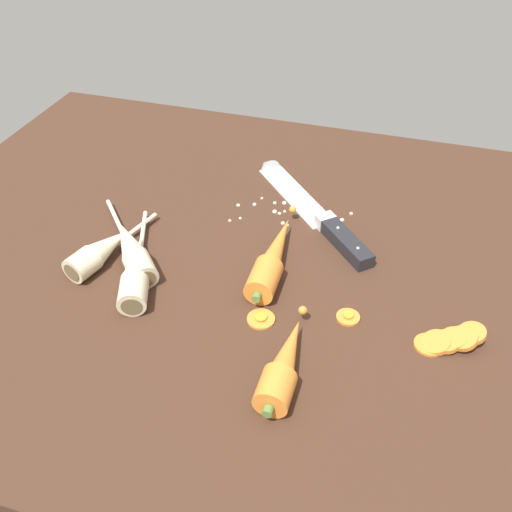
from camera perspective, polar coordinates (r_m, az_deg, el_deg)
The scene contains 11 objects.
ground_plane at distance 87.83cm, azimuth 0.38°, elevation -0.96°, with size 120.00×90.00×4.00cm, color #42281C.
chefs_knife at distance 96.66cm, azimuth 5.19°, elevation 5.14°, with size 25.90×27.89×4.18cm.
whole_carrot at distance 83.04cm, azimuth 1.74°, elevation -0.09°, with size 4.39×22.56×4.20cm.
whole_carrot_second at distance 68.85cm, azimuth 2.84°, elevation -10.84°, with size 4.23×17.48×4.20cm.
parsnip_front at distance 86.59cm, azimuth -12.41°, elevation 0.66°, with size 16.96×18.60×4.00cm.
parsnip_mid_left at distance 82.75cm, azimuth -11.94°, elevation -1.39°, with size 10.43×22.18×4.00cm.
parsnip_mid_right at distance 87.36cm, azimuth -15.35°, elevation 0.48°, with size 7.05×17.83×4.00cm.
carrot_slice_stack at distance 76.92cm, azimuth 18.86°, elevation -7.99°, with size 8.70×5.97×3.29cm.
carrot_slice_stray_near at distance 76.28cm, azimuth 0.50°, elevation -6.28°, with size 3.79×3.79×0.70cm.
carrot_slice_stray_mid at distance 77.54cm, azimuth 9.25°, elevation -6.00°, with size 3.21×3.21×0.70cm.
mince_crumbs at distance 95.14cm, azimuth 3.92°, elevation 4.36°, with size 19.55×8.40×0.80cm.
Camera 1 is at (18.87, -63.95, 55.16)cm, focal length 39.77 mm.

